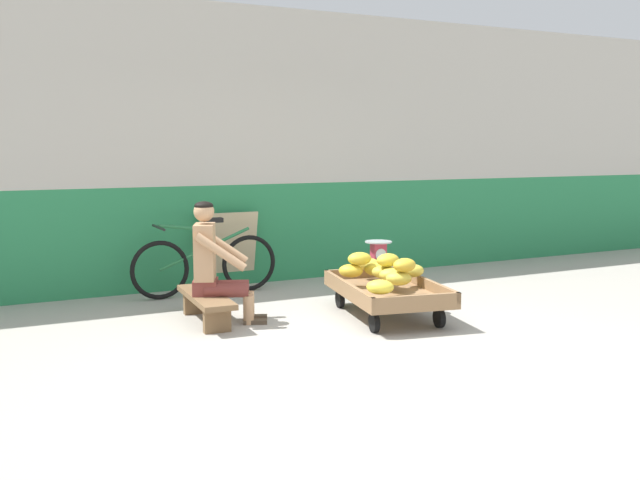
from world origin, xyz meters
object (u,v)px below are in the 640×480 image
at_px(plastic_crate, 378,280).
at_px(weighing_scale, 378,254).
at_px(low_bench, 206,302).
at_px(sign_board, 227,250).
at_px(vendor_seated, 215,263).
at_px(bicycle_near_left, 205,264).
at_px(banana_cart, 387,293).

bearing_deg(plastic_crate, weighing_scale, -90.00).
bearing_deg(plastic_crate, low_bench, -168.83).
relative_size(plastic_crate, sign_board, 0.41).
xyz_separation_m(low_bench, weighing_scale, (2.12, 0.42, 0.25)).
bearing_deg(sign_board, vendor_seated, -112.61).
relative_size(low_bench, plastic_crate, 3.09).
bearing_deg(bicycle_near_left, sign_board, 42.98).
height_order(bicycle_near_left, sign_board, sign_board).
height_order(low_bench, bicycle_near_left, bicycle_near_left).
bearing_deg(banana_cart, plastic_crate, 63.64).
xyz_separation_m(low_bench, bicycle_near_left, (0.36, 1.19, 0.15)).
xyz_separation_m(low_bench, sign_board, (0.74, 1.54, 0.24)).
distance_m(banana_cart, plastic_crate, 1.10).
bearing_deg(low_bench, sign_board, 64.44).
distance_m(plastic_crate, bicycle_near_left, 1.93).
xyz_separation_m(banana_cart, low_bench, (-1.63, 0.57, -0.04)).
height_order(banana_cart, weighing_scale, weighing_scale).
relative_size(banana_cart, low_bench, 1.41).
bearing_deg(sign_board, low_bench, -115.56).
bearing_deg(vendor_seated, banana_cart, -18.96).
xyz_separation_m(low_bench, vendor_seated, (0.08, -0.03, 0.37)).
bearing_deg(plastic_crate, vendor_seated, -167.50).
height_order(vendor_seated, sign_board, vendor_seated).
xyz_separation_m(plastic_crate, bicycle_near_left, (-1.76, 0.77, 0.20)).
relative_size(banana_cart, bicycle_near_left, 0.94).
height_order(low_bench, vendor_seated, vendor_seated).
bearing_deg(banana_cart, bicycle_near_left, 125.84).
bearing_deg(banana_cart, low_bench, 160.88).
distance_m(plastic_crate, sign_board, 1.80).
relative_size(banana_cart, vendor_seated, 1.37).
height_order(plastic_crate, bicycle_near_left, bicycle_near_left).
height_order(plastic_crate, sign_board, sign_board).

